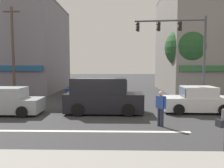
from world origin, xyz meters
TOP-DOWN VIEW (x-y plane):
  - ground_plane at (0.00, 0.00)m, footprint 120.00×120.00m
  - lane_marking_stripe at (0.00, -3.50)m, footprint 9.00×0.24m
  - building_left_block at (-11.16, 11.98)m, footprint 12.08×10.10m
  - building_right_corner at (11.84, 11.60)m, footprint 10.79×10.73m
  - street_tree at (7.80, 7.93)m, footprint 4.04×4.04m
  - utility_pole_near_left at (-7.56, 5.81)m, footprint 1.40×0.22m
  - traffic_light_mast at (6.04, 2.65)m, footprint 4.88×0.62m
  - van_approaching_near at (0.46, 0.20)m, footprint 4.61×2.06m
  - sedan_crossing_leftbound at (-1.94, 6.80)m, footprint 2.08×4.20m
  - sedan_waiting_far at (6.20, 0.56)m, footprint 4.14×1.95m
  - sedan_crossing_rightbound at (-5.13, -0.29)m, footprint 4.12×1.91m
  - pedestrian_mid_crossing at (3.38, -2.63)m, footprint 0.42×0.44m

SIDE VIEW (x-z plane):
  - ground_plane at x=0.00m, z-range 0.00..0.00m
  - lane_marking_stripe at x=0.00m, z-range 0.00..0.01m
  - sedan_crossing_leftbound at x=-1.94m, z-range -0.08..1.50m
  - sedan_waiting_far at x=6.20m, z-range -0.08..1.50m
  - sedan_crossing_rightbound at x=-5.13m, z-range -0.08..1.50m
  - pedestrian_mid_crossing at x=3.38m, z-range 0.11..1.78m
  - van_approaching_near at x=0.46m, z-range -0.05..2.06m
  - utility_pole_near_left at x=-7.56m, z-range 0.15..7.92m
  - traffic_light_mast at x=6.04m, z-range 1.20..7.40m
  - street_tree at x=7.80m, z-range 1.23..7.77m
  - building_left_block at x=-11.16m, z-range 0.00..9.65m
  - building_right_corner at x=11.84m, z-range 0.00..10.79m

